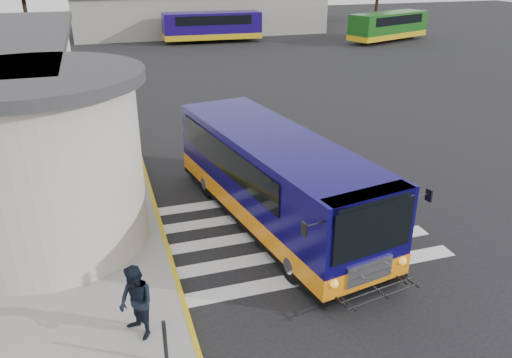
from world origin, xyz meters
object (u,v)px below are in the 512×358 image
object	(u,v)px
pedestrian_a	(116,229)
pedestrian_b	(136,303)
far_bus_a	(212,26)
bollard	(165,342)
transit_bus	(275,182)
far_bus_b	(389,25)

from	to	relation	value
pedestrian_a	pedestrian_b	size ratio (longest dim) A/B	0.89
pedestrian_b	far_bus_a	xyz separation A→B (m)	(10.91, 39.91, 0.57)
pedestrian_b	bollard	distance (m)	1.11
far_bus_a	pedestrian_a	bearing A→B (deg)	165.36
transit_bus	far_bus_a	distance (m)	36.34
far_bus_b	far_bus_a	bearing A→B (deg)	53.15
pedestrian_a	far_bus_a	bearing A→B (deg)	-40.30
transit_bus	bollard	distance (m)	6.57
pedestrian_b	far_bus_a	world-z (taller)	far_bus_a
pedestrian_a	far_bus_b	world-z (taller)	far_bus_b
transit_bus	far_bus_b	size ratio (longest dim) A/B	1.07
pedestrian_b	far_bus_a	bearing A→B (deg)	137.15
transit_bus	far_bus_b	distance (m)	38.58
bollard	far_bus_a	distance (m)	42.20
far_bus_a	far_bus_b	world-z (taller)	far_bus_a
bollard	far_bus_a	world-z (taller)	far_bus_a
bollard	far_bus_b	bearing A→B (deg)	53.32
transit_bus	bollard	xyz separation A→B (m)	(-4.09, -5.10, -0.67)
pedestrian_a	far_bus_a	xyz separation A→B (m)	(11.13, 36.47, 0.66)
bollard	far_bus_b	size ratio (longest dim) A/B	0.11
transit_bus	pedestrian_b	bearing A→B (deg)	-147.24
pedestrian_a	far_bus_b	size ratio (longest dim) A/B	0.16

